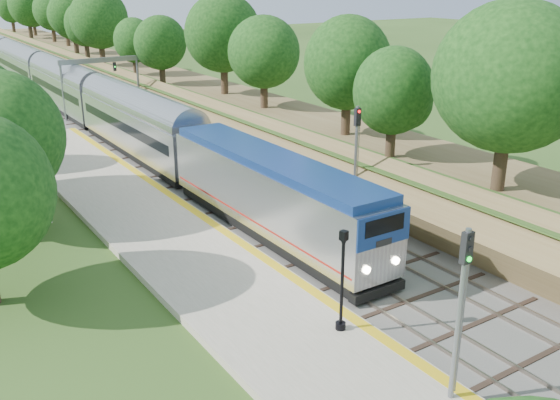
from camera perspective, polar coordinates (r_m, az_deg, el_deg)
trackbed at (r=73.85m, az=-17.33°, el=7.94°), size 9.50×170.00×0.28m
platform at (r=31.81m, az=-6.77°, el=-6.19°), size 6.40×68.00×0.38m
yellow_stripe at (r=32.94m, az=-2.35°, el=-4.74°), size 0.55×68.00×0.01m
embankment at (r=76.17m, az=-11.38°, el=10.22°), size 10.64×170.00×11.70m
signal_gantry at (r=68.47m, az=-16.12°, el=11.24°), size 8.40×0.38×6.20m
trees_behind_platform at (r=32.57m, az=-20.27°, el=1.54°), size 7.82×53.32×7.21m
train at (r=72.00m, az=-18.82°, el=9.33°), size 3.08×102.48×4.53m
lamppost_far at (r=25.32m, az=5.69°, el=-7.87°), size 0.43×0.43×4.36m
signal_platform at (r=21.24m, az=16.25°, el=-8.56°), size 0.37×0.29×6.27m
signal_farside at (r=38.06m, az=6.98°, el=4.66°), size 0.37×0.29×6.71m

